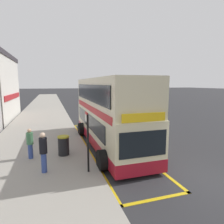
{
  "coord_description": "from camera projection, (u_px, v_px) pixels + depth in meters",
  "views": [
    {
      "loc": [
        -6.0,
        -5.79,
        4.07
      ],
      "look_at": [
        -1.82,
        7.38,
        2.03
      ],
      "focal_mm": 31.0,
      "sensor_mm": 36.0,
      "label": 1
    }
  ],
  "objects": [
    {
      "name": "litter_bin",
      "position": [
        64.0,
        145.0,
        10.68
      ],
      "size": [
        0.63,
        0.63,
        1.08
      ],
      "color": "black",
      "rests_on": "pavement_near"
    },
    {
      "name": "bus_stop_sign",
      "position": [
        88.0,
        137.0,
        8.55
      ],
      "size": [
        0.09,
        0.51,
        2.67
      ],
      "color": "black",
      "rests_on": "pavement_near"
    },
    {
      "name": "pedestrian_further_back",
      "position": [
        30.0,
        142.0,
        10.14
      ],
      "size": [
        0.34,
        0.34,
        1.61
      ],
      "color": "#33478C",
      "rests_on": "pavement_near"
    },
    {
      "name": "parked_car_grey_ahead",
      "position": [
        103.0,
        102.0,
        34.48
      ],
      "size": [
        2.09,
        4.2,
        1.62
      ],
      "rotation": [
        0.0,
        0.0,
        -0.04
      ],
      "color": "slate",
      "rests_on": "ground"
    },
    {
      "name": "ground_plane",
      "position": [
        83.0,
        104.0,
        38.02
      ],
      "size": [
        260.0,
        260.0,
        0.0
      ],
      "primitive_type": "plane",
      "color": "#28282B"
    },
    {
      "name": "bus_bay_markings",
      "position": [
        106.0,
        144.0,
        13.1
      ],
      "size": [
        2.87,
        13.37,
        0.01
      ],
      "color": "gold",
      "rests_on": "ground"
    },
    {
      "name": "pedestrian_waiting_near_sign",
      "position": [
        43.0,
        151.0,
        8.51
      ],
      "size": [
        0.34,
        0.34,
        1.82
      ],
      "color": "#33478C",
      "rests_on": "pavement_near"
    },
    {
      "name": "pavement_near",
      "position": [
        46.0,
        105.0,
        35.92
      ],
      "size": [
        6.0,
        76.0,
        0.14
      ],
      "primitive_type": "cube",
      "color": "gray",
      "rests_on": "ground"
    },
    {
      "name": "parked_car_grey_distant",
      "position": [
        93.0,
        98.0,
        43.75
      ],
      "size": [
        2.09,
        4.2,
        1.62
      ],
      "rotation": [
        0.0,
        0.0,
        -0.02
      ],
      "color": "slate",
      "rests_on": "ground"
    },
    {
      "name": "double_decker_bus",
      "position": [
        108.0,
        114.0,
        12.75
      ],
      "size": [
        3.15,
        10.38,
        4.4
      ],
      "color": "beige",
      "rests_on": "ground"
    },
    {
      "name": "parked_car_grey_behind",
      "position": [
        87.0,
        94.0,
        60.6
      ],
      "size": [
        2.09,
        4.2,
        1.62
      ],
      "rotation": [
        0.0,
        0.0,
        -0.02
      ],
      "color": "slate",
      "rests_on": "ground"
    }
  ]
}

